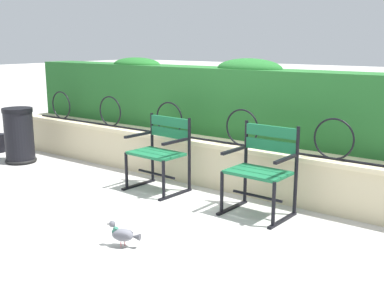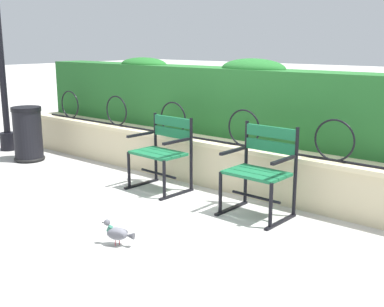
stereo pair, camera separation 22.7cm
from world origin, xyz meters
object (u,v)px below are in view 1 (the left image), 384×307
at_px(park_chair_left, 161,150).
at_px(park_chair_right, 262,168).
at_px(pigeon_near_chairs, 123,234).
at_px(trash_bin, 19,137).

xyz_separation_m(park_chair_left, park_chair_right, (1.33, -0.01, 0.01)).
xyz_separation_m(pigeon_near_chairs, trash_bin, (-3.27, 1.20, 0.26)).
distance_m(park_chair_left, pigeon_near_chairs, 1.69).
bearing_deg(park_chair_left, pigeon_near_chairs, -60.12).
bearing_deg(pigeon_near_chairs, trash_bin, 159.92).
bearing_deg(park_chair_right, park_chair_left, 179.75).
bearing_deg(trash_bin, park_chair_right, 3.53).
bearing_deg(trash_bin, pigeon_near_chairs, -20.08).
xyz_separation_m(park_chair_right, trash_bin, (-3.78, -0.23, -0.10)).
relative_size(park_chair_left, park_chair_right, 0.95).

